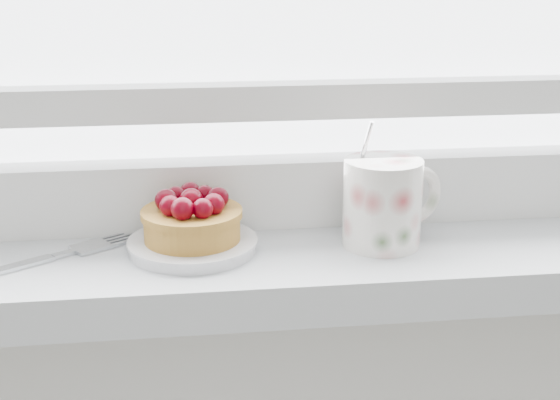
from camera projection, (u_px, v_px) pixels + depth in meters
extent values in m
cube|color=silver|center=(249.00, 266.00, 0.76)|extent=(1.60, 0.20, 0.04)
cube|color=silver|center=(242.00, 191.00, 0.81)|extent=(1.30, 0.05, 0.07)
cube|color=silver|center=(241.00, 101.00, 0.78)|extent=(1.30, 0.04, 0.04)
cylinder|color=silver|center=(193.00, 245.00, 0.74)|extent=(0.12, 0.12, 0.01)
cylinder|color=#956320|center=(192.00, 225.00, 0.74)|extent=(0.09, 0.09, 0.03)
cylinder|color=#956320|center=(192.00, 213.00, 0.73)|extent=(0.10, 0.10, 0.01)
sphere|color=#3F0009|center=(191.00, 200.00, 0.73)|extent=(0.02, 0.02, 0.02)
sphere|color=#3F0009|center=(218.00, 198.00, 0.74)|extent=(0.02, 0.02, 0.02)
sphere|color=#3F0009|center=(205.00, 195.00, 0.75)|extent=(0.02, 0.02, 0.02)
sphere|color=#3F0009|center=(190.00, 193.00, 0.75)|extent=(0.02, 0.02, 0.02)
sphere|color=#3F0009|center=(176.00, 196.00, 0.75)|extent=(0.02, 0.02, 0.02)
sphere|color=#3F0009|center=(166.00, 200.00, 0.73)|extent=(0.02, 0.02, 0.02)
sphere|color=#3F0009|center=(170.00, 206.00, 0.72)|extent=(0.02, 0.02, 0.02)
sphere|color=#3F0009|center=(182.00, 209.00, 0.71)|extent=(0.02, 0.02, 0.02)
sphere|color=#3F0009|center=(203.00, 209.00, 0.71)|extent=(0.02, 0.02, 0.02)
sphere|color=#3F0009|center=(214.00, 204.00, 0.72)|extent=(0.02, 0.02, 0.02)
cylinder|color=white|center=(382.00, 203.00, 0.75)|extent=(0.10, 0.10, 0.09)
cylinder|color=black|center=(384.00, 164.00, 0.74)|extent=(0.07, 0.07, 0.01)
torus|color=white|center=(417.00, 195.00, 0.77)|extent=(0.06, 0.03, 0.06)
cylinder|color=silver|center=(365.00, 147.00, 0.74)|extent=(0.01, 0.02, 0.05)
cube|color=silver|center=(64.00, 254.00, 0.73)|extent=(0.02, 0.02, 0.00)
cube|color=silver|center=(91.00, 247.00, 0.75)|extent=(0.04, 0.04, 0.00)
cube|color=silver|center=(128.00, 242.00, 0.76)|extent=(0.03, 0.02, 0.00)
cube|color=silver|center=(124.00, 240.00, 0.77)|extent=(0.03, 0.02, 0.00)
cube|color=silver|center=(120.00, 238.00, 0.77)|extent=(0.03, 0.02, 0.00)
cube|color=silver|center=(117.00, 236.00, 0.78)|extent=(0.03, 0.02, 0.00)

